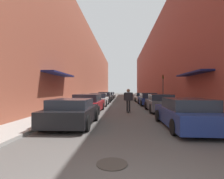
# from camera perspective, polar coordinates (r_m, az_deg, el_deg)

# --- Properties ---
(ground) EXTENTS (142.65, 142.65, 0.00)m
(ground) POSITION_cam_1_polar(r_m,az_deg,el_deg) (28.07, 3.71, -3.54)
(ground) COLOR #4C4947
(curb_strip_left) EXTENTS (1.80, 64.84, 0.12)m
(curb_strip_left) POSITION_cam_1_polar(r_m,az_deg,el_deg) (34.81, -3.99, -2.78)
(curb_strip_left) COLOR gray
(curb_strip_left) RESTS_ON ground
(curb_strip_right) EXTENTS (1.80, 64.84, 0.12)m
(curb_strip_right) POSITION_cam_1_polar(r_m,az_deg,el_deg) (34.87, 11.21, -2.78)
(curb_strip_right) COLOR gray
(curb_strip_right) RESTS_ON ground
(building_row_left) EXTENTS (4.90, 64.84, 11.99)m
(building_row_left) POSITION_cam_1_polar(r_m,az_deg,el_deg) (35.52, -8.67, 6.86)
(building_row_left) COLOR brown
(building_row_left) RESTS_ON ground
(building_row_right) EXTENTS (4.90, 64.84, 13.23)m
(building_row_right) POSITION_cam_1_polar(r_m,az_deg,el_deg) (35.70, 15.87, 7.83)
(building_row_right) COLOR brown
(building_row_right) RESTS_ON ground
(parked_car_left_0) EXTENTS (2.06, 3.92, 1.24)m
(parked_car_left_0) POSITION_cam_1_polar(r_m,az_deg,el_deg) (8.44, -12.88, -7.25)
(parked_car_left_0) COLOR black
(parked_car_left_0) RESTS_ON ground
(parked_car_left_1) EXTENTS (2.03, 4.67, 1.35)m
(parked_car_left_1) POSITION_cam_1_polar(r_m,az_deg,el_deg) (13.24, -7.73, -4.55)
(parked_car_left_1) COLOR maroon
(parked_car_left_1) RESTS_ON ground
(parked_car_left_2) EXTENTS (1.92, 4.48, 1.32)m
(parked_car_left_2) POSITION_cam_1_polar(r_m,az_deg,el_deg) (18.76, -4.26, -3.27)
(parked_car_left_2) COLOR silver
(parked_car_left_2) RESTS_ON ground
(parked_car_left_3) EXTENTS (1.86, 4.16, 1.38)m
(parked_car_left_3) POSITION_cam_1_polar(r_m,az_deg,el_deg) (24.20, -2.34, -2.51)
(parked_car_left_3) COLOR #232326
(parked_car_left_3) RESTS_ON ground
(parked_car_left_4) EXTENTS (2.06, 4.72, 1.29)m
(parked_car_left_4) POSITION_cam_1_polar(r_m,az_deg,el_deg) (30.15, -1.40, -2.09)
(parked_car_left_4) COLOR #515459
(parked_car_left_4) RESTS_ON ground
(parked_car_left_5) EXTENTS (1.93, 4.75, 1.23)m
(parked_car_left_5) POSITION_cam_1_polar(r_m,az_deg,el_deg) (35.94, -0.50, -1.85)
(parked_car_left_5) COLOR silver
(parked_car_left_5) RESTS_ON ground
(parked_car_right_0) EXTENTS (2.03, 4.66, 1.28)m
(parked_car_right_0) POSITION_cam_1_polar(r_m,az_deg,el_deg) (8.39, 23.02, -7.23)
(parked_car_right_0) COLOR navy
(parked_car_right_0) RESTS_ON ground
(parked_car_right_1) EXTENTS (1.95, 4.31, 1.33)m
(parked_car_right_1) POSITION_cam_1_polar(r_m,az_deg,el_deg) (14.05, 15.36, -4.26)
(parked_car_right_1) COLOR #515459
(parked_car_right_1) RESTS_ON ground
(parked_car_right_2) EXTENTS (1.85, 4.57, 1.35)m
(parked_car_right_2) POSITION_cam_1_polar(r_m,az_deg,el_deg) (19.41, 11.56, -3.11)
(parked_car_right_2) COLOR navy
(parked_car_right_2) RESTS_ON ground
(parked_car_right_3) EXTENTS (1.89, 4.14, 1.24)m
(parked_car_right_3) POSITION_cam_1_polar(r_m,az_deg,el_deg) (25.16, 9.56, -2.56)
(parked_car_right_3) COLOR silver
(parked_car_right_3) RESTS_ON ground
(skateboarder) EXTENTS (0.66, 0.78, 1.73)m
(skateboarder) POSITION_cam_1_polar(r_m,az_deg,el_deg) (12.91, 5.36, -2.76)
(skateboarder) COLOR black
(skateboarder) RESTS_ON ground
(manhole_cover) EXTENTS (0.70, 0.70, 0.02)m
(manhole_cover) POSITION_cam_1_polar(r_m,az_deg,el_deg) (4.22, 0.00, -23.10)
(manhole_cover) COLOR #332D28
(manhole_cover) RESTS_ON ground
(traffic_light) EXTENTS (0.16, 0.22, 3.26)m
(traffic_light) POSITION_cam_1_polar(r_m,az_deg,el_deg) (20.76, 16.32, 1.21)
(traffic_light) COLOR #2D2D2D
(traffic_light) RESTS_ON curb_strip_right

